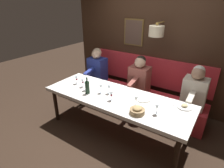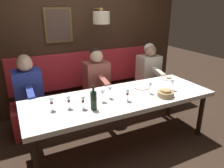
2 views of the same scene
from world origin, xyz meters
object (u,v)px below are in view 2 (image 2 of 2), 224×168
Objects in this scene: diner_nearest at (149,66)px; wine_glass_1 at (128,92)px; diner_near at (96,73)px; dining_table at (121,101)px; wine_bottle at (94,100)px; diner_middle at (27,83)px; wine_glass_4 at (172,82)px; wine_glass_6 at (69,99)px; wine_glass_2 at (51,101)px; wine_glass_5 at (83,99)px; wine_glass_0 at (103,93)px; wine_glass_3 at (150,85)px; bread_bowl at (166,93)px; wine_glass_7 at (110,90)px.

wine_glass_1 is at bearing 133.90° from diner_nearest.
diner_near is 1.03m from wine_glass_1.
dining_table is 0.53m from wine_bottle.
dining_table is at bearing -129.02° from diner_middle.
wine_glass_4 is 1.00× the size of wine_glass_6.
wine_glass_5 is at bearing -109.29° from wine_glass_2.
wine_glass_1 is at bearing 92.12° from wine_glass_4.
wine_glass_0 is 1.00× the size of wine_glass_3.
wine_glass_1 is 0.74m from wine_glass_6.
bread_bowl is at bearing -105.65° from wine_glass_0.
wine_glass_1 is (-0.11, -0.29, -0.00)m from wine_glass_0.
diner_nearest is 2.02m from wine_glass_6.
wine_glass_2 is at bearing 79.26° from bread_bowl.
wine_glass_1 and wine_glass_4 have the same top height.
diner_near reaches higher than wine_glass_6.
wine_bottle reaches higher than wine_glass_5.
wine_glass_4 is at bearing -98.99° from wine_glass_7.
bread_bowl is at bearing -98.00° from wine_glass_5.
wine_glass_3 and wine_glass_7 have the same top height.
wine_glass_1 is 1.00× the size of wine_glass_7.
wine_bottle reaches higher than wine_glass_1.
wine_bottle is (-0.21, 0.31, -0.00)m from wine_glass_7.
wine_glass_5 is (0.04, 0.58, 0.00)m from wine_glass_1.
wine_glass_5 is 1.00× the size of wine_glass_7.
diner_nearest is 4.82× the size of wine_glass_0.
bread_bowl is at bearing -112.73° from wine_glass_7.
wine_glass_3 is 1.00× the size of wine_glass_4.
diner_near is 1.26m from wine_glass_4.
dining_table is 15.60× the size of wine_glass_4.
diner_middle is (0.88, 1.09, 0.14)m from dining_table.
diner_near is at bearing -10.75° from wine_glass_7.
wine_glass_1 is 1.00× the size of wine_glass_3.
wine_glass_4 is at bearing -93.62° from wine_glass_6.
wine_glass_5 is at bearing 104.35° from wine_glass_0.
wine_glass_6 is 1.00× the size of wine_glass_7.
wine_glass_1 is at bearing -133.18° from diner_middle.
wine_glass_3 is 1.00× the size of wine_glass_7.
diner_middle is 1.99m from bread_bowl.
wine_glass_4 and wine_glass_6 have the same top height.
wine_glass_1 is at bearing -99.83° from wine_glass_2.
wine_glass_5 is (-0.12, -0.34, -0.00)m from wine_glass_2.
wine_glass_7 is (0.13, -0.42, 0.00)m from wine_glass_5.
wine_glass_3 is at bearing 82.69° from wine_glass_4.
diner_near is 1.26m from bread_bowl.
wine_glass_1 is at bearing -136.47° from wine_glass_7.
diner_nearest is at bearing -55.40° from wine_bottle.
wine_glass_6 is at bearing 87.54° from wine_glass_3.
wine_glass_3 is 0.55× the size of wine_bottle.
diner_middle reaches higher than wine_glass_1.
diner_nearest is at bearing -55.29° from wine_glass_7.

